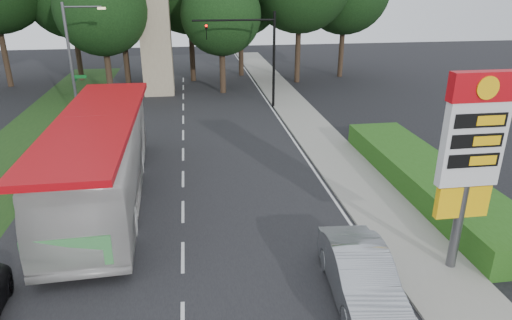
{
  "coord_description": "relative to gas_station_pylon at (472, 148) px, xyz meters",
  "views": [
    {
      "loc": [
        0.57,
        -10.22,
        9.35
      ],
      "look_at": [
        3.2,
        7.59,
        2.2
      ],
      "focal_mm": 32.0,
      "sensor_mm": 36.0,
      "label": 1
    }
  ],
  "objects": [
    {
      "name": "road_surface",
      "position": [
        -9.2,
        10.01,
        -4.44
      ],
      "size": [
        14.0,
        80.0,
        0.02
      ],
      "primitive_type": "cube",
      "color": "black",
      "rests_on": "ground"
    },
    {
      "name": "sidewalk_right",
      "position": [
        -0.7,
        10.01,
        -4.39
      ],
      "size": [
        3.0,
        80.0,
        0.12
      ],
      "primitive_type": "cube",
      "color": "gray",
      "rests_on": "ground"
    },
    {
      "name": "grass_verge_left",
      "position": [
        -18.7,
        16.01,
        -4.44
      ],
      "size": [
        5.0,
        50.0,
        0.02
      ],
      "primitive_type": "cube",
      "color": "#193814",
      "rests_on": "ground"
    },
    {
      "name": "hedge",
      "position": [
        2.3,
        6.01,
        -3.85
      ],
      "size": [
        3.0,
        14.0,
        1.2
      ],
      "primitive_type": "cube",
      "color": "#245215",
      "rests_on": "ground"
    },
    {
      "name": "gas_station_pylon",
      "position": [
        0.0,
        0.0,
        0.0
      ],
      "size": [
        2.1,
        0.45,
        6.85
      ],
      "color": "#59595E",
      "rests_on": "ground"
    },
    {
      "name": "traffic_signal_mast",
      "position": [
        -3.52,
        22.0,
        0.22
      ],
      "size": [
        6.1,
        0.35,
        7.2
      ],
      "color": "black",
      "rests_on": "ground"
    },
    {
      "name": "streetlight_signs",
      "position": [
        -16.19,
        20.01,
        -0.01
      ],
      "size": [
        2.75,
        0.98,
        8.0
      ],
      "color": "#59595E",
      "rests_on": "ground"
    },
    {
      "name": "monument",
      "position": [
        -11.2,
        28.01,
        0.66
      ],
      "size": [
        3.0,
        3.0,
        10.05
      ],
      "color": "gray",
      "rests_on": "ground"
    },
    {
      "name": "transit_bus",
      "position": [
        -12.7,
        7.43,
        -2.53
      ],
      "size": [
        3.78,
        13.9,
        3.84
      ],
      "primitive_type": "imported",
      "rotation": [
        0.0,
        0.0,
        0.04
      ],
      "color": "silver",
      "rests_on": "ground"
    },
    {
      "name": "sedan_silver",
      "position": [
        -3.7,
        -1.04,
        -3.62
      ],
      "size": [
        2.11,
        5.13,
        1.65
      ],
      "primitive_type": "imported",
      "rotation": [
        0.0,
        0.0,
        -0.07
      ],
      "color": "#A0A3A7",
      "rests_on": "ground"
    }
  ]
}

